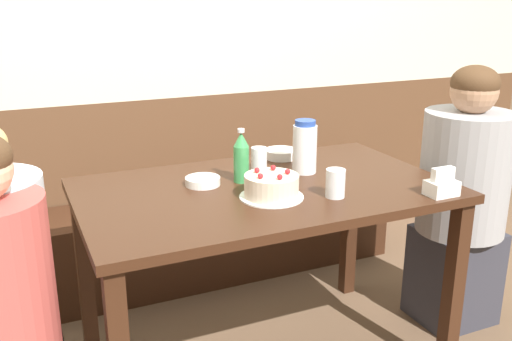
% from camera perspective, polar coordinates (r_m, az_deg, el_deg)
% --- Properties ---
extents(back_wall, '(4.80, 0.04, 2.50)m').
position_cam_1_polar(back_wall, '(3.04, -7.73, 12.83)').
color(back_wall, brown).
rests_on(back_wall, ground_plane).
extents(bench_seat, '(2.18, 0.38, 0.45)m').
position_cam_1_polar(bench_seat, '(3.09, -5.77, -6.75)').
color(bench_seat, '#381E11').
rests_on(bench_seat, ground_plane).
extents(dining_table, '(1.39, 0.83, 0.78)m').
position_cam_1_polar(dining_table, '(2.20, 0.81, -4.02)').
color(dining_table, '#381E11').
rests_on(dining_table, ground_plane).
extents(birthday_cake, '(0.23, 0.23, 0.10)m').
position_cam_1_polar(birthday_cake, '(2.04, 1.56, -1.61)').
color(birthday_cake, white).
rests_on(birthday_cake, dining_table).
extents(water_pitcher, '(0.10, 0.10, 0.22)m').
position_cam_1_polar(water_pitcher, '(2.32, 4.89, 2.34)').
color(water_pitcher, white).
rests_on(water_pitcher, dining_table).
extents(soju_bottle, '(0.06, 0.06, 0.21)m').
position_cam_1_polar(soju_bottle, '(2.19, -1.49, 1.37)').
color(soju_bottle, '#388E4C').
rests_on(soju_bottle, dining_table).
extents(napkin_holder, '(0.11, 0.08, 0.11)m').
position_cam_1_polar(napkin_holder, '(2.17, 18.08, -1.41)').
color(napkin_holder, white).
rests_on(napkin_holder, dining_table).
extents(bowl_soup_white, '(0.15, 0.15, 0.04)m').
position_cam_1_polar(bowl_soup_white, '(2.54, 2.53, 1.69)').
color(bowl_soup_white, white).
rests_on(bowl_soup_white, dining_table).
extents(bowl_rice_small, '(0.13, 0.13, 0.03)m').
position_cam_1_polar(bowl_rice_small, '(2.19, -5.35, -1.07)').
color(bowl_rice_small, white).
rests_on(bowl_rice_small, dining_table).
extents(glass_water_tall, '(0.07, 0.07, 0.10)m').
position_cam_1_polar(glass_water_tall, '(2.06, 7.95, -1.27)').
color(glass_water_tall, silver).
rests_on(glass_water_tall, dining_table).
extents(glass_tumbler_short, '(0.07, 0.07, 0.10)m').
position_cam_1_polar(glass_tumbler_short, '(2.33, 0.30, 1.11)').
color(glass_tumbler_short, silver).
rests_on(glass_tumbler_short, dining_table).
extents(person_teal_shirt, '(0.34, 0.34, 1.13)m').
position_cam_1_polar(person_teal_shirt, '(2.02, -24.22, -12.14)').
color(person_teal_shirt, '#33333D').
rests_on(person_teal_shirt, ground_plane).
extents(person_pale_blue_shirt, '(0.39, 0.39, 1.20)m').
position_cam_1_polar(person_pale_blue_shirt, '(2.71, 19.90, -2.68)').
color(person_pale_blue_shirt, '#33333D').
rests_on(person_pale_blue_shirt, ground_plane).
extents(person_grey_tee, '(0.34, 0.33, 1.14)m').
position_cam_1_polar(person_grey_tee, '(1.86, -24.14, -14.62)').
color(person_grey_tee, '#33333D').
rests_on(person_grey_tee, ground_plane).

